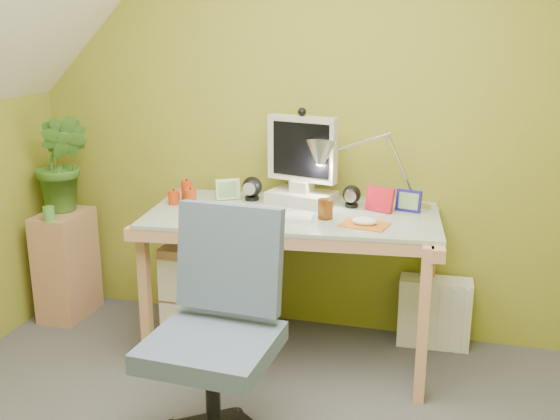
% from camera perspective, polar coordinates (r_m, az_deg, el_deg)
% --- Properties ---
extents(wall_back, '(3.20, 0.01, 2.40)m').
position_cam_1_polar(wall_back, '(3.58, 2.54, 7.96)').
color(wall_back, olive).
rests_on(wall_back, floor).
extents(desk, '(1.52, 0.87, 0.78)m').
position_cam_1_polar(desk, '(3.44, 1.14, -6.37)').
color(desk, tan).
rests_on(desk, floor).
extents(monitor, '(0.40, 0.28, 0.49)m').
position_cam_1_polar(monitor, '(3.43, 1.94, 4.61)').
color(monitor, '#BBB6A8').
rests_on(monitor, desk).
extents(speaker_left, '(0.12, 0.12, 0.13)m').
position_cam_1_polar(speaker_left, '(3.52, -2.45, 1.90)').
color(speaker_left, black).
rests_on(speaker_left, desk).
extents(speaker_right, '(0.10, 0.10, 0.11)m').
position_cam_1_polar(speaker_right, '(3.40, 6.26, 1.19)').
color(speaker_right, black).
rests_on(speaker_right, desk).
extents(keyboard, '(0.43, 0.18, 0.02)m').
position_cam_1_polar(keyboard, '(3.20, -0.82, -0.52)').
color(keyboard, silver).
rests_on(keyboard, desk).
extents(mousepad, '(0.24, 0.19, 0.01)m').
position_cam_1_polar(mousepad, '(3.11, 7.35, -1.28)').
color(mousepad, '#B6611C').
rests_on(mousepad, desk).
extents(mouse, '(0.13, 0.10, 0.04)m').
position_cam_1_polar(mouse, '(3.11, 7.36, -0.97)').
color(mouse, white).
rests_on(mouse, mousepad).
extents(amber_tumbler, '(0.08, 0.08, 0.10)m').
position_cam_1_polar(amber_tumbler, '(3.19, 3.97, 0.08)').
color(amber_tumbler, brown).
rests_on(amber_tumbler, desk).
extents(candle_cluster, '(0.17, 0.16, 0.11)m').
position_cam_1_polar(candle_cluster, '(3.50, -8.36, 1.50)').
color(candle_cluster, '#B7340F').
rests_on(candle_cluster, desk).
extents(photo_frame_red, '(0.14, 0.08, 0.13)m').
position_cam_1_polar(photo_frame_red, '(3.34, 8.70, 0.93)').
color(photo_frame_red, '#AC1221').
rests_on(photo_frame_red, desk).
extents(photo_frame_blue, '(0.13, 0.05, 0.11)m').
position_cam_1_polar(photo_frame_blue, '(3.37, 11.13, 0.81)').
color(photo_frame_blue, navy).
rests_on(photo_frame_blue, desk).
extents(photo_frame_green, '(0.12, 0.08, 0.11)m').
position_cam_1_polar(photo_frame_green, '(3.54, -4.56, 1.82)').
color(photo_frame_green, '#B6C688').
rests_on(photo_frame_green, desk).
extents(desk_lamp, '(0.54, 0.24, 0.58)m').
position_cam_1_polar(desk_lamp, '(3.34, 9.49, 4.93)').
color(desk_lamp, silver).
rests_on(desk_lamp, desk).
extents(side_ledge, '(0.24, 0.36, 0.64)m').
position_cam_1_polar(side_ledge, '(4.09, -18.07, -4.54)').
color(side_ledge, tan).
rests_on(side_ledge, floor).
extents(potted_plant, '(0.33, 0.28, 0.57)m').
position_cam_1_polar(potted_plant, '(3.97, -18.43, 3.91)').
color(potted_plant, '#376822').
rests_on(potted_plant, side_ledge).
extents(green_cup, '(0.06, 0.06, 0.08)m').
position_cam_1_polar(green_cup, '(3.86, -19.48, -0.30)').
color(green_cup, '#4C9B40').
rests_on(green_cup, side_ledge).
extents(task_chair, '(0.58, 0.58, 0.99)m').
position_cam_1_polar(task_chair, '(2.62, -6.01, -11.39)').
color(task_chair, '#465874').
rests_on(task_chair, floor).
extents(radiator, '(0.38, 0.16, 0.38)m').
position_cam_1_polar(radiator, '(3.68, 13.29, -8.66)').
color(radiator, white).
rests_on(radiator, floor).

